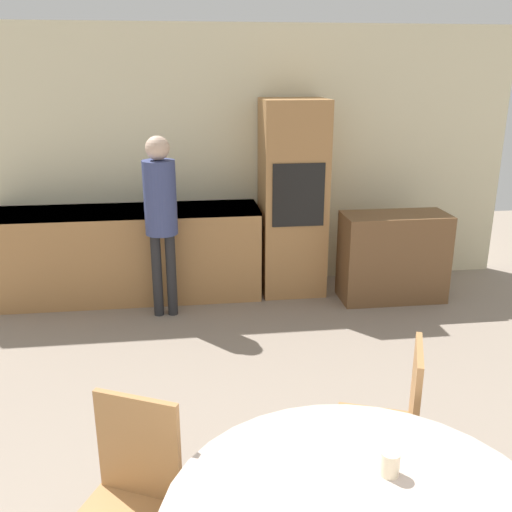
{
  "coord_description": "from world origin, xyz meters",
  "views": [
    {
      "loc": [
        -0.37,
        -0.34,
        2.19
      ],
      "look_at": [
        0.06,
        2.95,
        1.09
      ],
      "focal_mm": 40.0,
      "sensor_mm": 36.0,
      "label": 1
    }
  ],
  "objects_px": {
    "chair_far_right": "(393,420)",
    "cup": "(390,464)",
    "oven_unit": "(292,199)",
    "sideboard": "(393,257)",
    "person_standing": "(161,206)",
    "chair_far_left": "(130,494)"
  },
  "relations": [
    {
      "from": "oven_unit",
      "to": "sideboard",
      "type": "height_order",
      "value": "oven_unit"
    },
    {
      "from": "oven_unit",
      "to": "chair_far_right",
      "type": "height_order",
      "value": "oven_unit"
    },
    {
      "from": "sideboard",
      "to": "chair_far_left",
      "type": "distance_m",
      "value": 3.84
    },
    {
      "from": "oven_unit",
      "to": "chair_far_left",
      "type": "bearing_deg",
      "value": -111.15
    },
    {
      "from": "oven_unit",
      "to": "cup",
      "type": "bearing_deg",
      "value": -95.32
    },
    {
      "from": "oven_unit",
      "to": "sideboard",
      "type": "relative_size",
      "value": 1.89
    },
    {
      "from": "oven_unit",
      "to": "chair_far_left",
      "type": "distance_m",
      "value": 3.74
    },
    {
      "from": "oven_unit",
      "to": "chair_far_left",
      "type": "xyz_separation_m",
      "value": [
        -1.34,
        -3.47,
        -0.44
      ]
    },
    {
      "from": "oven_unit",
      "to": "chair_far_left",
      "type": "height_order",
      "value": "oven_unit"
    },
    {
      "from": "sideboard",
      "to": "person_standing",
      "type": "bearing_deg",
      "value": -177.06
    },
    {
      "from": "chair_far_left",
      "to": "chair_far_right",
      "type": "relative_size",
      "value": 1.0
    },
    {
      "from": "person_standing",
      "to": "cup",
      "type": "xyz_separation_m",
      "value": [
        0.92,
        -3.26,
        -0.25
      ]
    },
    {
      "from": "oven_unit",
      "to": "cup",
      "type": "distance_m",
      "value": 3.77
    },
    {
      "from": "sideboard",
      "to": "chair_far_left",
      "type": "xyz_separation_m",
      "value": [
        -2.28,
        -3.09,
        0.09
      ]
    },
    {
      "from": "sideboard",
      "to": "chair_far_left",
      "type": "height_order",
      "value": "chair_far_left"
    },
    {
      "from": "person_standing",
      "to": "chair_far_left",
      "type": "bearing_deg",
      "value": -91.3
    },
    {
      "from": "chair_far_left",
      "to": "cup",
      "type": "distance_m",
      "value": 1.07
    },
    {
      "from": "sideboard",
      "to": "chair_far_right",
      "type": "height_order",
      "value": "chair_far_right"
    },
    {
      "from": "oven_unit",
      "to": "person_standing",
      "type": "xyz_separation_m",
      "value": [
        -1.27,
        -0.49,
        0.08
      ]
    },
    {
      "from": "chair_far_left",
      "to": "chair_far_right",
      "type": "bearing_deg",
      "value": 41.53
    },
    {
      "from": "chair_far_right",
      "to": "cup",
      "type": "height_order",
      "value": "chair_far_right"
    },
    {
      "from": "chair_far_left",
      "to": "person_standing",
      "type": "distance_m",
      "value": 3.02
    }
  ]
}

